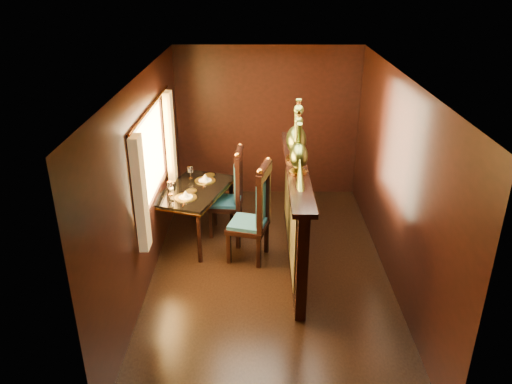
% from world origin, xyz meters
% --- Properties ---
extents(ground, '(5.00, 5.00, 0.00)m').
position_xyz_m(ground, '(0.00, 0.00, 0.00)').
color(ground, black).
rests_on(ground, ground).
extents(room_shell, '(3.04, 5.04, 2.52)m').
position_xyz_m(room_shell, '(-0.09, 0.02, 1.58)').
color(room_shell, black).
rests_on(room_shell, ground).
extents(partition, '(0.26, 2.70, 1.36)m').
position_xyz_m(partition, '(0.32, 0.30, 0.71)').
color(partition, black).
rests_on(partition, ground).
extents(dining_table, '(1.16, 1.49, 0.97)m').
position_xyz_m(dining_table, '(-1.05, 0.88, 0.70)').
color(dining_table, black).
rests_on(dining_table, ground).
extents(chair_left, '(0.62, 0.64, 1.40)m').
position_xyz_m(chair_left, '(-0.16, 0.30, 0.73)').
color(chair_left, black).
rests_on(chair_left, ground).
extents(chair_right, '(0.51, 0.53, 1.33)m').
position_xyz_m(chair_right, '(-0.50, 1.04, 0.69)').
color(chair_right, black).
rests_on(chair_right, ground).
extents(peacock_left, '(0.22, 0.60, 0.71)m').
position_xyz_m(peacock_left, '(0.33, 0.02, 1.72)').
color(peacock_left, '#1B512F').
rests_on(peacock_left, partition).
extents(peacock_right, '(0.27, 0.71, 0.84)m').
position_xyz_m(peacock_right, '(0.33, 0.48, 1.78)').
color(peacock_right, '#1B512F').
rests_on(peacock_right, partition).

